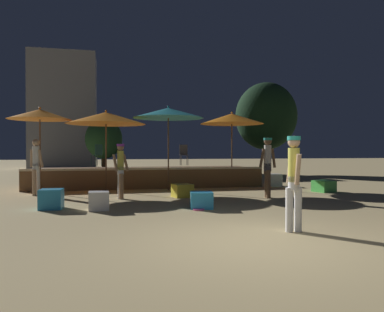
# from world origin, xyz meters

# --- Properties ---
(ground_plane) EXTENTS (120.00, 120.00, 0.00)m
(ground_plane) POSITION_xyz_m (0.00, 0.00, 0.00)
(ground_plane) COLOR tan
(wooden_deck) EXTENTS (8.94, 2.93, 0.80)m
(wooden_deck) POSITION_xyz_m (-0.79, 9.96, 0.36)
(wooden_deck) COLOR brown
(wooden_deck) RESTS_ON ground
(patio_umbrella_0) EXTENTS (2.12, 2.12, 2.93)m
(patio_umbrella_0) POSITION_xyz_m (-4.55, 8.34, 2.66)
(patio_umbrella_0) COLOR brown
(patio_umbrella_0) RESTS_ON ground
(patio_umbrella_1) EXTENTS (2.56, 2.56, 3.06)m
(patio_umbrella_1) POSITION_xyz_m (-0.14, 8.10, 2.79)
(patio_umbrella_1) COLOR brown
(patio_umbrella_1) RESTS_ON ground
(patio_umbrella_2) EXTENTS (2.47, 2.47, 2.95)m
(patio_umbrella_2) POSITION_xyz_m (2.44, 8.54, 2.67)
(patio_umbrella_2) COLOR brown
(patio_umbrella_2) RESTS_ON ground
(patio_umbrella_3) EXTENTS (2.79, 2.79, 2.87)m
(patio_umbrella_3) POSITION_xyz_m (-2.34, 8.23, 2.58)
(patio_umbrella_3) COLOR brown
(patio_umbrella_3) RESTS_ON ground
(cube_seat_0) EXTENTS (0.64, 0.64, 0.40)m
(cube_seat_0) POSITION_xyz_m (-0.05, 5.93, 0.20)
(cube_seat_0) COLOR yellow
(cube_seat_0) RESTS_ON ground
(cube_seat_1) EXTENTS (0.55, 0.55, 0.49)m
(cube_seat_1) POSITION_xyz_m (-3.64, 4.30, 0.24)
(cube_seat_1) COLOR #2D9EDB
(cube_seat_1) RESTS_ON ground
(cube_seat_2) EXTENTS (0.49, 0.49, 0.44)m
(cube_seat_2) POSITION_xyz_m (-2.51, 3.88, 0.22)
(cube_seat_2) COLOR white
(cube_seat_2) RESTS_ON ground
(cube_seat_3) EXTENTS (0.73, 0.73, 0.39)m
(cube_seat_3) POSITION_xyz_m (5.01, 6.26, 0.20)
(cube_seat_3) COLOR #4CC651
(cube_seat_3) RESTS_ON ground
(cube_seat_4) EXTENTS (0.63, 0.63, 0.40)m
(cube_seat_4) POSITION_xyz_m (-0.04, 3.61, 0.20)
(cube_seat_4) COLOR #2D9EDB
(cube_seat_4) RESTS_ON ground
(cube_seat_5) EXTENTS (0.62, 0.62, 0.50)m
(cube_seat_5) POSITION_xyz_m (4.23, 8.59, 0.25)
(cube_seat_5) COLOR white
(cube_seat_5) RESTS_ON ground
(person_1) EXTENTS (0.53, 0.31, 1.82)m
(person_1) POSITION_xyz_m (2.41, 5.15, 1.05)
(person_1) COLOR brown
(person_1) RESTS_ON ground
(person_2) EXTENTS (0.51, 0.28, 1.63)m
(person_2) POSITION_xyz_m (-1.92, 5.88, 0.90)
(person_2) COLOR white
(person_2) RESTS_ON ground
(person_3) EXTENTS (0.47, 0.31, 1.79)m
(person_3) POSITION_xyz_m (-4.51, 7.37, 0.99)
(person_3) COLOR white
(person_3) RESTS_ON ground
(person_4) EXTENTS (0.29, 0.51, 1.68)m
(person_4) POSITION_xyz_m (0.86, 0.64, 0.94)
(person_4) COLOR white
(person_4) RESTS_ON ground
(bistro_chair_0) EXTENTS (0.40, 0.40, 0.90)m
(bistro_chair_0) POSITION_xyz_m (1.00, 10.85, 1.34)
(bistro_chair_0) COLOR #47474C
(bistro_chair_0) RESTS_ON wooden_deck
(bistro_chair_1) EXTENTS (0.48, 0.48, 0.90)m
(bistro_chair_1) POSITION_xyz_m (-2.69, 10.74, 1.34)
(bistro_chair_1) COLOR #1E4C47
(bistro_chair_1) RESTS_ON wooden_deck
(frisbee_disc) EXTENTS (0.27, 0.27, 0.03)m
(frisbee_disc) POSITION_xyz_m (-0.18, 3.34, 0.02)
(frisbee_disc) COLOR #E54C99
(frisbee_disc) RESTS_ON ground
(background_tree_0) EXTENTS (2.43, 2.43, 3.57)m
(background_tree_0) POSITION_xyz_m (-2.50, 20.31, 2.22)
(background_tree_0) COLOR #3D2B1C
(background_tree_0) RESTS_ON ground
(background_tree_1) EXTENTS (3.77, 3.77, 5.65)m
(background_tree_1) POSITION_xyz_m (7.32, 16.25, 3.57)
(background_tree_1) COLOR #3D2B1C
(background_tree_1) RESTS_ON ground
(distant_building) EXTENTS (5.20, 3.95, 9.44)m
(distant_building) POSITION_xyz_m (-5.78, 27.57, 4.72)
(distant_building) COLOR gray
(distant_building) RESTS_ON ground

